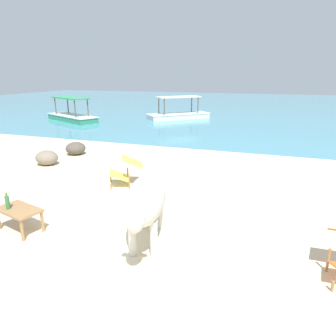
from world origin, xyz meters
TOP-DOWN VIEW (x-y plane):
  - sand_beach at (0.00, 0.00)m, footprint 18.00×14.00m
  - water_surface at (0.00, 22.00)m, footprint 60.00×36.00m
  - cow at (0.61, 0.73)m, footprint 0.94×1.94m
  - low_bench_table at (-1.53, 0.40)m, footprint 0.85×0.62m
  - bottle at (-1.68, 0.35)m, footprint 0.07×0.07m
  - deck_chair_near at (-0.85, 2.97)m, footprint 0.93×0.84m
  - shore_rock_large at (-3.76, 3.75)m, footprint 0.68×0.61m
  - shore_rock_medium at (-3.68, 5.03)m, footprint 0.85×0.86m
  - boat_white at (-3.02, 14.19)m, footprint 3.46×3.37m
  - boat_green at (-8.44, 11.49)m, footprint 3.82×2.60m

SIDE VIEW (x-z plane):
  - water_surface at x=0.00m, z-range -0.01..0.01m
  - sand_beach at x=0.00m, z-range 0.00..0.04m
  - shore_rock_medium at x=-3.68m, z-range 0.04..0.45m
  - shore_rock_large at x=-3.76m, z-range 0.04..0.46m
  - boat_white at x=-3.02m, z-range -0.35..0.94m
  - boat_green at x=-8.44m, z-range -0.35..0.94m
  - low_bench_table at x=-1.53m, z-range 0.17..0.57m
  - deck_chair_near at x=-0.85m, z-range 0.08..0.77m
  - bottle at x=-1.68m, z-range 0.40..0.70m
  - cow at x=0.61m, z-range 0.21..1.29m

